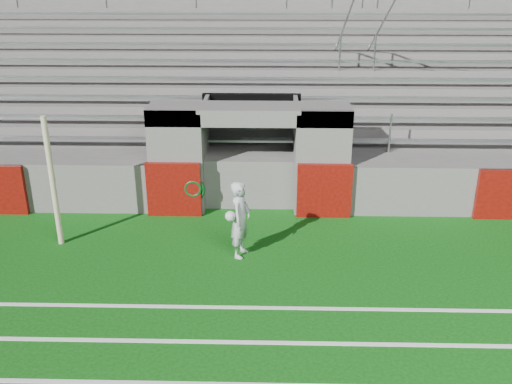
{
  "coord_description": "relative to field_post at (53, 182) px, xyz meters",
  "views": [
    {
      "loc": [
        0.48,
        -9.66,
        5.81
      ],
      "look_at": [
        0.2,
        1.8,
        1.1
      ],
      "focal_mm": 40.0,
      "sensor_mm": 36.0,
      "label": 1
    }
  ],
  "objects": [
    {
      "name": "hose_coil",
      "position": [
        2.75,
        1.52,
        -0.75
      ],
      "size": [
        0.59,
        0.15,
        0.59
      ],
      "color": "#0B3A15",
      "rests_on": "ground"
    },
    {
      "name": "stadium_structure",
      "position": [
        4.08,
        6.55,
        0.05
      ],
      "size": [
        26.0,
        8.48,
        5.42
      ],
      "color": "#5B5856",
      "rests_on": "ground"
    },
    {
      "name": "ground",
      "position": [
        4.08,
        -1.42,
        -1.44
      ],
      "size": [
        90.0,
        90.0,
        0.0
      ],
      "primitive_type": "plane",
      "color": "#0B460D",
      "rests_on": "ground"
    },
    {
      "name": "field_post",
      "position": [
        0.0,
        0.0,
        0.0
      ],
      "size": [
        0.12,
        0.12,
        2.88
      ],
      "primitive_type": "cylinder",
      "color": "beige",
      "rests_on": "ground"
    },
    {
      "name": "goalkeeper_with_ball",
      "position": [
        3.98,
        -0.45,
        -0.61
      ],
      "size": [
        0.58,
        0.69,
        1.65
      ],
      "color": "silver",
      "rests_on": "ground"
    }
  ]
}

